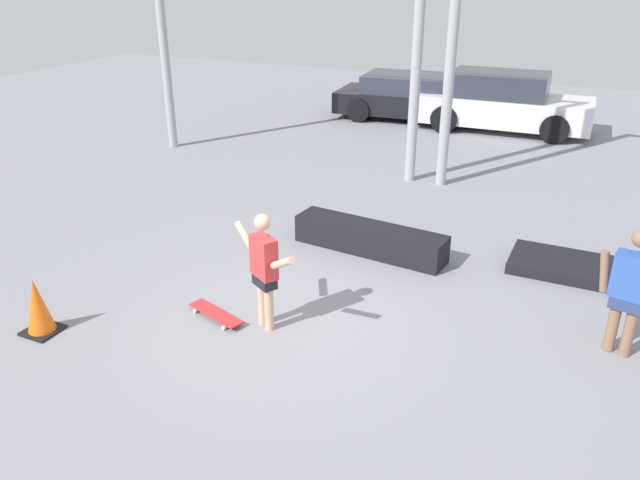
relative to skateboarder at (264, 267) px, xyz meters
name	(u,v)px	position (x,y,z in m)	size (l,w,h in m)	color
ground_plane	(291,322)	(0.22, 0.21, -0.81)	(36.00, 36.00, 0.00)	gray
skateboarder	(264,267)	(0.00, 0.00, 0.00)	(1.15, 0.72, 1.46)	#DBAD89
skateboard	(216,313)	(-0.66, -0.10, -0.75)	(0.86, 0.46, 0.08)	red
grind_box	(370,238)	(0.37, 2.53, -0.60)	(2.37, 0.52, 0.42)	black
manual_pad	(597,271)	(3.56, 3.11, -0.74)	(2.35, 0.97, 0.15)	black
parked_car_black	(410,97)	(-1.74, 11.15, -0.22)	(4.19, 2.22, 1.20)	black
parked_car_white	(502,103)	(0.80, 10.92, -0.11)	(4.38, 1.99, 1.46)	white
bystander	(630,289)	(3.87, 1.19, 0.01)	(0.73, 0.28, 1.51)	#8C664C
traffic_cone	(38,306)	(-2.37, -1.24, -0.46)	(0.40, 0.40, 0.71)	black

